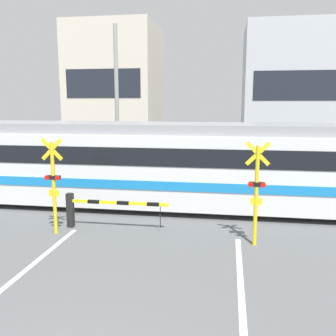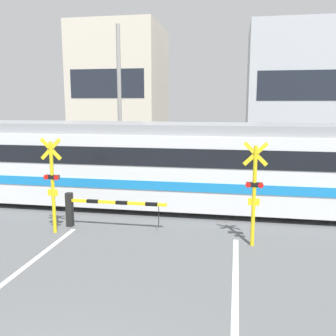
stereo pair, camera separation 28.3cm
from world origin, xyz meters
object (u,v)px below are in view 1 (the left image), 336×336
Objects in this scene: commuter_train at (158,163)px; pedestrian at (204,157)px; crossing_barrier_far at (224,175)px; crossing_signal_right at (256,189)px; crossing_signal_left at (53,182)px; crossing_barrier_near at (93,207)px.

commuter_train is 8.83× the size of pedestrian.
crossing_barrier_far is 1.12× the size of crossing_signal_right.
commuter_train reaches higher than crossing_signal_left.
pedestrian is (-2.14, 10.39, -0.62)m from crossing_signal_right.
commuter_train is 4.17m from crossing_barrier_far.
crossing_signal_right is (3.45, -3.52, -0.10)m from commuter_train.
commuter_train is 4.64× the size of crossing_barrier_far.
pedestrian is at bearing 79.26° from commuter_train.
crossing_barrier_far is 8.45m from crossing_signal_left.
crossing_signal_right is (6.03, 0.00, 0.00)m from crossing_signal_left.
crossing_barrier_near is at bearing 33.95° from crossing_signal_left.
commuter_train is 4.37m from crossing_signal_left.
pedestrian is at bearing 101.67° from crossing_signal_right.
crossing_barrier_far is at bearing 52.42° from commuter_train.
commuter_train reaches higher than crossing_signal_right.
crossing_signal_left is 6.03m from crossing_signal_right.
crossing_signal_right is at bearing -78.33° from pedestrian.
commuter_train is at bearing -127.58° from crossing_barrier_far.
crossing_barrier_near is 1.50m from crossing_signal_left.
crossing_signal_right reaches higher than crossing_barrier_near.
crossing_signal_right is 1.69× the size of pedestrian.
commuter_train is 5.21× the size of crossing_signal_right.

